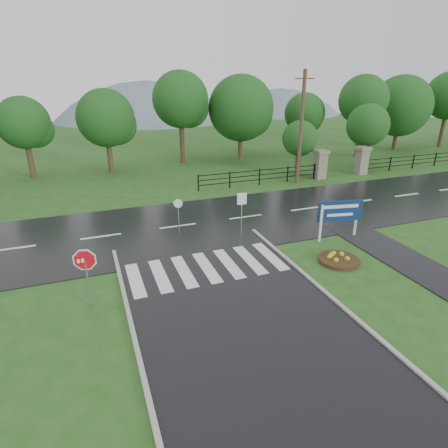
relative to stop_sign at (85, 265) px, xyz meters
name	(u,v)px	position (x,y,z in m)	size (l,w,h in m)	color
ground	(257,341)	(4.71, -3.73, -1.69)	(120.00, 120.00, 0.00)	#23511B
main_road	(178,227)	(4.71, 6.27, -1.69)	(90.00, 8.00, 0.04)	black
walkway	(383,248)	(13.21, 0.27, -1.69)	(2.20, 11.00, 0.04)	black
crosswalk	(207,267)	(4.71, 1.27, -1.63)	(6.50, 2.80, 0.02)	silver
pillar_west	(320,164)	(17.71, 12.27, -0.52)	(1.00, 1.00, 2.24)	gray
pillar_east	(362,160)	(21.71, 12.27, -0.52)	(1.00, 1.00, 2.24)	gray
fence_west	(260,175)	(12.46, 12.27, -0.97)	(9.58, 0.08, 1.20)	black
hills	(131,199)	(8.20, 61.27, -17.23)	(102.00, 48.00, 48.00)	slate
treeline	(150,169)	(5.71, 20.27, -1.69)	(83.20, 5.20, 10.00)	#154517
stop_sign	(85,265)	(0.00, 0.00, 0.00)	(1.05, 0.27, 2.41)	#939399
estate_billboard	(340,213)	(11.82, 1.93, -0.32)	(2.25, 0.50, 2.00)	silver
flower_bed	(339,259)	(10.33, -0.21, -1.56)	(1.77, 1.77, 0.35)	#332111
reg_sign_small	(242,205)	(7.55, 4.18, -0.14)	(0.49, 0.08, 2.21)	#939399
reg_sign_round	(178,212)	(4.51, 5.17, -0.44)	(0.44, 0.15, 1.93)	#939399
utility_pole_east	(301,128)	(15.41, 11.77, 2.40)	(1.43, 0.27, 8.05)	#473523
entrance_tree_left	(300,139)	(16.61, 13.77, 1.27)	(2.77, 2.77, 4.38)	#3D2B1C
entrance_tree_right	(368,125)	(23.15, 13.77, 2.00)	(3.52, 3.52, 5.48)	#3D2B1C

